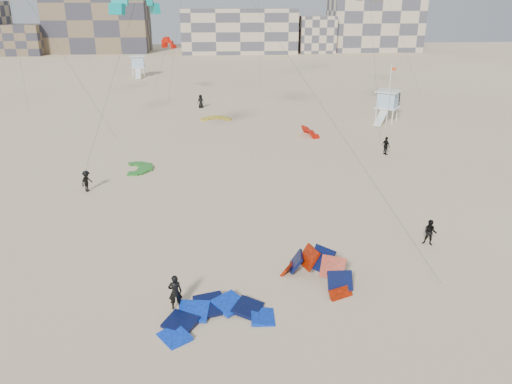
{
  "coord_description": "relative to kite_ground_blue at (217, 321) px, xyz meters",
  "views": [
    {
      "loc": [
        2.9,
        -19.59,
        14.3
      ],
      "look_at": [
        4.96,
        6.0,
        4.37
      ],
      "focal_mm": 35.0,
      "sensor_mm": 36.0,
      "label": 1
    }
  ],
  "objects": [
    {
      "name": "lifeguard_tower_far",
      "position": [
        -14.82,
        81.92,
        2.01
      ],
      "size": [
        3.12,
        5.67,
        4.05
      ],
      "rotation": [
        0.0,
        0.0,
        0.1
      ],
      "color": "white",
      "rests_on": "ground"
    },
    {
      "name": "kitesurfer_b",
      "position": [
        13.26,
        6.87,
        0.83
      ],
      "size": [
        1.01,
        0.95,
        1.66
      ],
      "primitive_type": "imported",
      "rotation": [
        0.0,
        0.0,
        -0.52
      ],
      "color": "black",
      "rests_on": "ground"
    },
    {
      "name": "kite_fly_red",
      "position": [
        -6.71,
        59.8,
        8.0
      ],
      "size": [
        4.72,
        5.64,
        8.16
      ],
      "rotation": [
        0.0,
        0.0,
        2.18
      ],
      "color": "red",
      "rests_on": "ground"
    },
    {
      "name": "lifeguard_tower_near",
      "position": [
        21.56,
        40.21,
        1.9
      ],
      "size": [
        3.77,
        5.76,
        3.83
      ],
      "rotation": [
        0.0,
        0.0,
        -0.61
      ],
      "color": "white",
      "rests_on": "ground"
    },
    {
      "name": "kite_ground_yellow",
      "position": [
        0.23,
        42.96,
        0.0
      ],
      "size": [
        3.56,
        3.75,
        0.6
      ],
      "primitive_type": null,
      "rotation": [
        0.05,
        0.0,
        -0.02
      ],
      "color": "gold",
      "rests_on": "ground"
    },
    {
      "name": "condo_fill_right",
      "position": [
        29.38,
        127.56,
        5.0
      ],
      "size": [
        10.0,
        10.0,
        10.0
      ],
      "primitive_type": "cube",
      "color": "#C5AF90",
      "rests_on": "ground"
    },
    {
      "name": "kitesurfer_main",
      "position": [
        -1.99,
        1.2,
        0.93
      ],
      "size": [
        0.73,
        0.53,
        1.86
      ],
      "primitive_type": "imported",
      "rotation": [
        0.0,
        0.0,
        3.26
      ],
      "color": "black",
      "rests_on": "ground"
    },
    {
      "name": "kite_fly_teal_a",
      "position": [
        -5.96,
        23.48,
        14.06
      ],
      "size": [
        7.71,
        6.62,
        14.49
      ],
      "rotation": [
        0.0,
        0.0,
        0.77
      ],
      "color": "#05A0A9",
      "rests_on": "ground"
    },
    {
      "name": "kitesurfer_d",
      "position": [
        16.79,
        26.05,
        0.9
      ],
      "size": [
        0.78,
        1.14,
        1.8
      ],
      "primitive_type": "imported",
      "rotation": [
        0.0,
        0.0,
        1.93
      ],
      "color": "black",
      "rests_on": "ground"
    },
    {
      "name": "condo_fill_left",
      "position": [
        -52.62,
        127.56,
        4.0
      ],
      "size": [
        12.0,
        10.0,
        8.0
      ],
      "primitive_type": "cube",
      "color": "brown",
      "rests_on": "ground"
    },
    {
      "name": "flagpole",
      "position": [
        20.55,
        37.14,
        3.84
      ],
      "size": [
        0.59,
        0.09,
        7.29
      ],
      "color": "white",
      "rests_on": "ground"
    },
    {
      "name": "kite_ground_orange",
      "position": [
        5.36,
        3.08,
        0.0
      ],
      "size": [
        6.04,
        6.06,
        4.21
      ],
      "primitive_type": null,
      "rotation": [
        1.0,
        0.0,
        -0.85
      ],
      "color": "red",
      "rests_on": "ground"
    },
    {
      "name": "kitesurfer_f",
      "position": [
        26.59,
        50.16,
        0.89
      ],
      "size": [
        0.54,
        1.66,
        1.78
      ],
      "primitive_type": "imported",
      "rotation": [
        0.0,
        0.0,
        -1.58
      ],
      "color": "black",
      "rests_on": "ground"
    },
    {
      "name": "condo_mid",
      "position": [
        7.38,
        129.56,
        6.0
      ],
      "size": [
        32.0,
        16.0,
        12.0
      ],
      "primitive_type": "cube",
      "color": "#C5AF90",
      "rests_on": "ground"
    },
    {
      "name": "kite_ground_red_far",
      "position": [
        10.71,
        33.88,
        0.0
      ],
      "size": [
        3.53,
        3.46,
        3.06
      ],
      "primitive_type": null,
      "rotation": [
        0.81,
        0.0,
        1.76
      ],
      "color": "red",
      "rests_on": "ground"
    },
    {
      "name": "kitesurfer_c",
      "position": [
        -10.13,
        18.08,
        0.86
      ],
      "size": [
        1.08,
        1.28,
        1.72
      ],
      "primitive_type": "imported",
      "rotation": [
        0.0,
        0.0,
        1.1
      ],
      "color": "black",
      "rests_on": "ground"
    },
    {
      "name": "condo_east",
      "position": [
        47.38,
        131.56,
        8.0
      ],
      "size": [
        26.0,
        14.0,
        16.0
      ],
      "primitive_type": "cube",
      "color": "#C5AF90",
      "rests_on": "ground"
    },
    {
      "name": "kite_ground_green",
      "position": [
        -6.9,
        23.43,
        0.0
      ],
      "size": [
        4.06,
        3.87,
        0.64
      ],
      "primitive_type": null,
      "rotation": [
        0.06,
        0.0,
        -1.44
      ],
      "color": "green",
      "rests_on": "ground"
    },
    {
      "name": "kitesurfer_e",
      "position": [
        -1.87,
        50.35,
        0.93
      ],
      "size": [
        1.05,
        0.84,
        1.87
      ],
      "primitive_type": "imported",
      "rotation": [
        0.0,
        0.0,
        -0.3
      ],
      "color": "black",
      "rests_on": "ground"
    },
    {
      "name": "condo_west_b",
      "position": [
        -32.62,
        133.56,
        9.0
      ],
      "size": [
        28.0,
        14.0,
        18.0
      ],
      "primitive_type": "cube",
      "color": "brown",
      "rests_on": "ground"
    },
    {
      "name": "kite_ground_blue",
      "position": [
        0.0,
        0.0,
        0.0
      ],
      "size": [
        6.2,
        6.38,
        1.7
      ],
      "primitive_type": null,
      "rotation": [
        0.16,
        0.0,
        0.28
      ],
      "color": "#0B3BF8",
      "rests_on": "ground"
    },
    {
      "name": "ground",
      "position": [
        -2.62,
        -0.44,
        0.0
      ],
      "size": [
        320.0,
        320.0,
        0.0
      ],
      "primitive_type": "plane",
      "color": "beige",
      "rests_on": "ground"
    }
  ]
}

